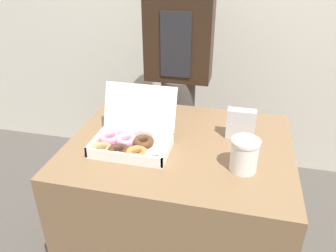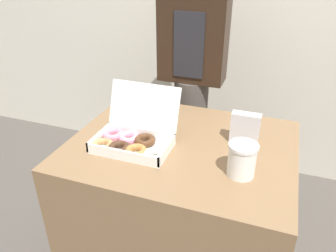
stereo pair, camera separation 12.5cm
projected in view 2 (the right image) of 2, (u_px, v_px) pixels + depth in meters
The scene contains 5 objects.
table at pixel (180, 211), 1.55m from camera, with size 0.93×0.74×0.75m.
donut_box at pixel (131, 139), 1.33m from camera, with size 0.33×0.27×0.23m.
coffee_cup at pixel (242, 160), 1.15m from camera, with size 0.10×0.10×0.13m.
napkin_holder at pixel (245, 128), 1.35m from camera, with size 0.12×0.04×0.13m.
person_customer at pixel (192, 63), 1.82m from camera, with size 0.36×0.23×1.58m.
Camera 2 is at (0.34, -1.12, 1.46)m, focal length 35.00 mm.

